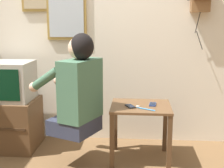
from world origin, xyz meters
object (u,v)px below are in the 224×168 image
wall_mirror (66,11)px  person (78,89)px  cell_phone_held (130,106)px  television (7,81)px  toothbrush (144,109)px  cell_phone_spare (153,104)px

wall_mirror → person: bearing=-70.9°
person → cell_phone_held: (0.46, 0.11, -0.18)m
person → television: 0.87m
television → toothbrush: bearing=-12.8°
television → cell_phone_held: (1.25, -0.25, -0.17)m
cell_phone_spare → toothbrush: size_ratio=0.78×
person → cell_phone_spare: (0.67, 0.20, -0.18)m
television → cell_phone_held: size_ratio=3.56×
television → cell_phone_held: television is taller
wall_mirror → toothbrush: 1.34m
wall_mirror → toothbrush: (0.82, -0.63, -0.86)m
wall_mirror → toothbrush: size_ratio=3.61×
toothbrush → cell_phone_spare: bearing=2.1°
person → television: size_ratio=1.82×
person → television: person is taller
television → cell_phone_spare: (1.45, -0.16, -0.17)m
television → cell_phone_spare: size_ratio=3.77×
person → toothbrush: size_ratio=5.35×
cell_phone_held → toothbrush: 0.14m
wall_mirror → cell_phone_held: wall_mirror is taller
cell_phone_held → cell_phone_spare: same height
cell_phone_spare → person: bearing=-156.9°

